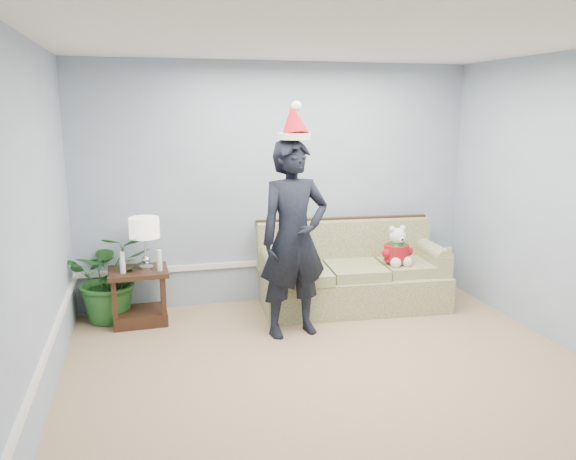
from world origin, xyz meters
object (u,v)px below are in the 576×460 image
(side_table, at_px, (140,302))
(man, at_px, (294,239))
(teddy_bear, at_px, (397,250))
(houseplant, at_px, (110,276))
(sofa, at_px, (351,276))
(table_lamp, at_px, (144,230))

(side_table, xyz_separation_m, man, (1.48, -0.67, 0.74))
(teddy_bear, bearing_deg, side_table, 171.14)
(side_table, bearing_deg, houseplant, 149.97)
(sofa, bearing_deg, man, -138.82)
(sofa, relative_size, houseplant, 2.20)
(sofa, height_order, houseplant, houseplant)
(sofa, bearing_deg, teddy_bear, -19.44)
(side_table, xyz_separation_m, table_lamp, (0.09, 0.01, 0.76))
(table_lamp, distance_m, houseplant, 0.65)
(houseplant, bearing_deg, teddy_bear, -7.58)
(side_table, bearing_deg, teddy_bear, -4.99)
(sofa, xyz_separation_m, houseplant, (-2.61, 0.21, 0.14))
(table_lamp, bearing_deg, man, -26.02)
(houseplant, xyz_separation_m, man, (1.76, -0.84, 0.48))
(side_table, distance_m, man, 1.78)
(man, xyz_separation_m, teddy_bear, (1.30, 0.43, -0.30))
(table_lamp, xyz_separation_m, houseplant, (-0.37, 0.16, -0.51))
(side_table, relative_size, teddy_bear, 1.37)
(sofa, bearing_deg, houseplant, 179.97)
(sofa, distance_m, man, 1.23)
(table_lamp, height_order, houseplant, table_lamp)
(sofa, height_order, table_lamp, table_lamp)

